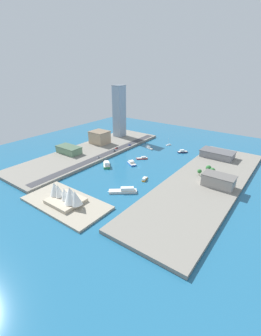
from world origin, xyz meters
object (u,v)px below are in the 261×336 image
at_px(sailboat_small_white, 169,145).
at_px(terminal_long_green, 69,150).
at_px(van_white, 98,157).
at_px(pickup_red, 117,148).
at_px(catamaran_blue, 132,163).
at_px(apartment_midrise_tan, 100,137).
at_px(tugboat_red, 142,158).
at_px(opera_landmark, 66,195).
at_px(ferry_white_commuter, 124,191).
at_px(patrol_launch_navy, 182,152).
at_px(yacht_sleek_gray, 149,148).
at_px(hatchback_blue, 130,145).
at_px(ferry_green_doubledeck, 107,164).
at_px(sedan_silver, 114,151).
at_px(traffic_light_waterfront, 114,150).
at_px(water_taxi_orange, 145,179).
at_px(warehouse_low_gray, 217,154).
at_px(tower_tall_glass, 119,112).

height_order(sailboat_small_white, terminal_long_green, terminal_long_green).
height_order(van_white, pickup_red, van_white).
distance_m(catamaran_blue, apartment_midrise_tan, 90.92).
bearing_deg(tugboat_red, opera_landmark, 93.19).
bearing_deg(pickup_red, ferry_white_commuter, 132.98).
height_order(tugboat_red, van_white, van_white).
relative_size(terminal_long_green, van_white, 7.72).
distance_m(patrol_launch_navy, sailboat_small_white, 35.65).
distance_m(catamaran_blue, yacht_sleek_gray, 64.69).
height_order(van_white, opera_landmark, opera_landmark).
bearing_deg(apartment_midrise_tan, tugboat_red, 174.00).
bearing_deg(terminal_long_green, hatchback_blue, -121.95).
bearing_deg(apartment_midrise_tan, pickup_red, 174.04).
height_order(ferry_green_doubledeck, ferry_white_commuter, ferry_green_doubledeck).
relative_size(sedan_silver, traffic_light_waterfront, 0.80).
xyz_separation_m(pickup_red, opera_landmark, (-55.37, 136.47, 5.24)).
distance_m(water_taxi_orange, traffic_light_waterfront, 84.41).
bearing_deg(tugboat_red, sedan_silver, 7.54).
xyz_separation_m(catamaran_blue, ferry_white_commuter, (-35.45, 61.21, 0.38)).
height_order(pickup_red, opera_landmark, opera_landmark).
bearing_deg(apartment_midrise_tan, sedan_silver, 160.46).
distance_m(catamaran_blue, sailboat_small_white, 94.48).
xyz_separation_m(yacht_sleek_gray, apartment_midrise_tan, (70.12, 31.37, 11.37)).
distance_m(patrol_launch_navy, traffic_light_waterfront, 97.41).
distance_m(ferry_green_doubledeck, van_white, 23.40).
bearing_deg(patrol_launch_navy, warehouse_low_gray, -177.17).
distance_m(tower_tall_glass, van_white, 113.29).
distance_m(sedan_silver, opera_landmark, 135.65).
distance_m(yacht_sleek_gray, traffic_light_waterfront, 57.72).
relative_size(tugboat_red, water_taxi_orange, 1.08).
bearing_deg(ferry_white_commuter, water_taxi_orange, -92.65).
relative_size(pickup_red, opera_landmark, 0.13).
xyz_separation_m(ferry_green_doubledeck, terminal_long_green, (67.03, 2.04, 5.64)).
bearing_deg(terminal_long_green, sailboat_small_white, -126.78).
xyz_separation_m(ferry_white_commuter, sedan_silver, (78.50, -78.22, 2.26)).
relative_size(catamaran_blue, water_taxi_orange, 1.32).
xyz_separation_m(van_white, sedan_silver, (0.21, -32.12, 0.02)).
relative_size(yacht_sleek_gray, apartment_midrise_tan, 0.57).
xyz_separation_m(yacht_sleek_gray, traffic_light_waterfront, (23.85, 52.19, 6.25)).
relative_size(catamaran_blue, tugboat_red, 1.22).
relative_size(sailboat_small_white, tower_tall_glass, 0.15).
bearing_deg(water_taxi_orange, sailboat_small_white, -73.73).
xyz_separation_m(ferry_green_doubledeck, apartment_midrise_tan, (63.37, -55.29, 10.33)).
bearing_deg(apartment_midrise_tan, traffic_light_waterfront, 155.77).
bearing_deg(hatchback_blue, traffic_light_waterfront, 93.78).
bearing_deg(tugboat_red, sailboat_small_white, -90.91).
xyz_separation_m(sailboat_small_white, ferry_white_commuter, (-33.80, 155.67, 1.13)).
bearing_deg(sedan_silver, terminal_long_green, 43.40).
xyz_separation_m(ferry_green_doubledeck, opera_landmark, (-28.94, 85.03, 7.00)).
height_order(yacht_sleek_gray, sedan_silver, sedan_silver).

